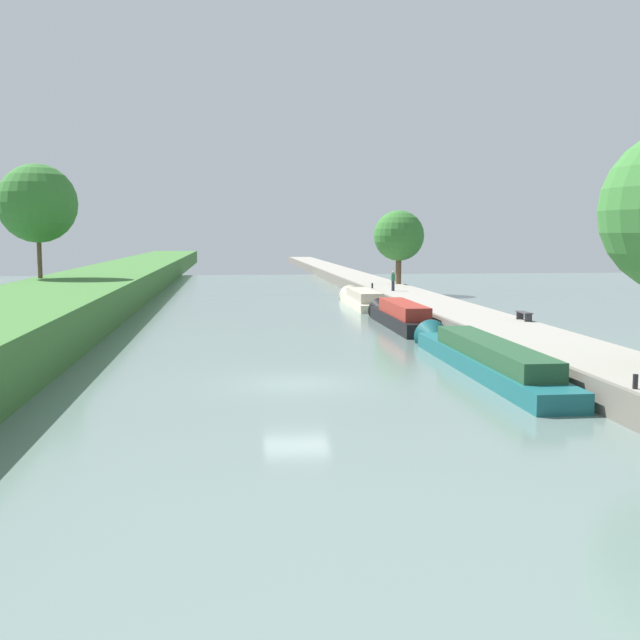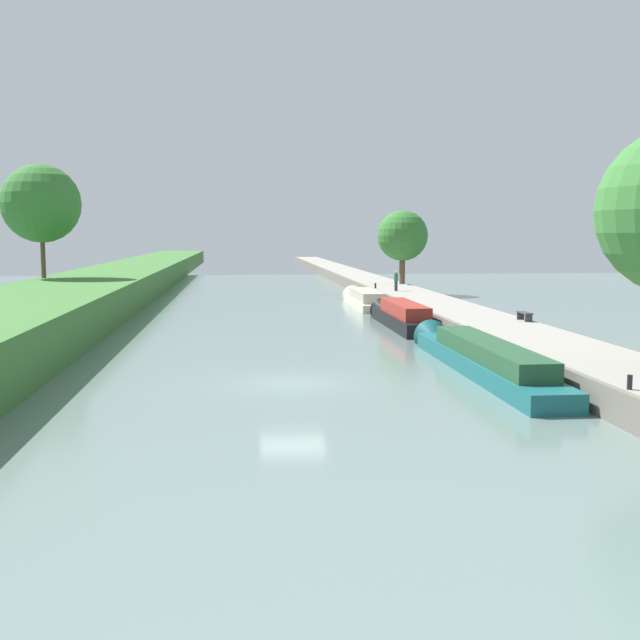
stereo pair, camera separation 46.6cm
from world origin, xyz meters
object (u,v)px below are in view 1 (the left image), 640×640
(mooring_bollard_near, at_px, (635,382))
(mooring_bollard_far, at_px, (372,286))
(narrowboat_teal, at_px, (481,357))
(park_bench, at_px, (524,314))
(narrowboat_black, at_px, (399,316))
(narrowboat_cream, at_px, (361,299))
(person_walking, at_px, (393,280))

(mooring_bollard_near, relative_size, mooring_bollard_far, 1.00)
(narrowboat_teal, relative_size, park_bench, 11.05)
(narrowboat_black, xyz_separation_m, narrowboat_cream, (-0.06, 14.04, -0.13))
(person_walking, xyz_separation_m, park_bench, (2.51, -22.40, -0.53))
(mooring_bollard_far, height_order, park_bench, park_bench)
(person_walking, xyz_separation_m, mooring_bollard_far, (-1.13, 3.31, -0.65))
(narrowboat_teal, relative_size, narrowboat_cream, 1.39)
(mooring_bollard_far, bearing_deg, narrowboat_cream, -110.26)
(narrowboat_teal, height_order, narrowboat_cream, narrowboat_teal)
(person_walking, distance_m, mooring_bollard_near, 40.75)
(narrowboat_cream, distance_m, mooring_bollard_near, 39.13)
(person_walking, distance_m, park_bench, 22.55)
(person_walking, relative_size, park_bench, 1.11)
(narrowboat_teal, distance_m, mooring_bollard_far, 34.85)
(narrowboat_cream, xyz_separation_m, park_bench, (5.48, -20.75, 0.86))
(narrowboat_black, height_order, park_bench, narrowboat_black)
(narrowboat_black, relative_size, person_walking, 7.38)
(narrowboat_teal, height_order, mooring_bollard_far, mooring_bollard_far)
(narrowboat_teal, xyz_separation_m, mooring_bollard_near, (1.75, -9.24, 0.67))
(park_bench, bearing_deg, mooring_bollard_far, 98.07)
(narrowboat_black, height_order, person_walking, person_walking)
(narrowboat_cream, relative_size, mooring_bollard_near, 26.53)
(mooring_bollard_near, distance_m, mooring_bollard_far, 44.04)
(narrowboat_black, distance_m, person_walking, 16.01)
(mooring_bollard_near, distance_m, park_bench, 18.69)
(mooring_bollard_near, bearing_deg, person_walking, 88.40)
(narrowboat_cream, bearing_deg, mooring_bollard_near, -87.32)
(narrowboat_black, bearing_deg, narrowboat_cream, 90.26)
(narrowboat_black, xyz_separation_m, park_bench, (5.41, -6.71, 0.73))
(person_walking, distance_m, mooring_bollard_far, 3.56)
(narrowboat_teal, distance_m, person_walking, 31.65)
(narrowboat_black, bearing_deg, park_bench, -51.10)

